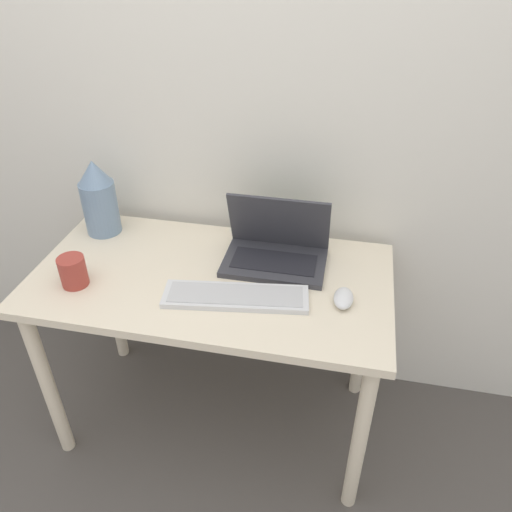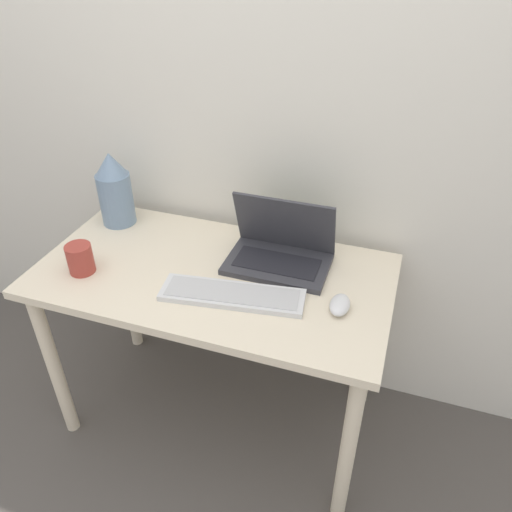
{
  "view_description": "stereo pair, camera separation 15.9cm",
  "coord_description": "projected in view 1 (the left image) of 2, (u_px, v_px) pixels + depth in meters",
  "views": [
    {
      "loc": [
        0.42,
        -0.97,
        1.73
      ],
      "look_at": [
        0.16,
        0.32,
        0.83
      ],
      "focal_mm": 35.0,
      "sensor_mm": 36.0,
      "label": 1
    },
    {
      "loc": [
        0.58,
        -0.93,
        1.73
      ],
      "look_at": [
        0.16,
        0.32,
        0.83
      ],
      "focal_mm": 35.0,
      "sensor_mm": 36.0,
      "label": 2
    }
  ],
  "objects": [
    {
      "name": "wall_back",
      "position": [
        234.0,
        87.0,
        1.69
      ],
      "size": [
        6.0,
        0.05,
        2.5
      ],
      "color": "silver",
      "rests_on": "ground_plane"
    },
    {
      "name": "vase",
      "position": [
        99.0,
        198.0,
        1.83
      ],
      "size": [
        0.13,
        0.13,
        0.29
      ],
      "color": "slate",
      "rests_on": "desk"
    },
    {
      "name": "mouse",
      "position": [
        343.0,
        298.0,
        1.54
      ],
      "size": [
        0.06,
        0.1,
        0.04
      ],
      "color": "silver",
      "rests_on": "desk"
    },
    {
      "name": "desk",
      "position": [
        212.0,
        299.0,
        1.73
      ],
      "size": [
        1.2,
        0.63,
        0.73
      ],
      "color": "beige",
      "rests_on": "ground_plane"
    },
    {
      "name": "laptop",
      "position": [
        276.0,
        248.0,
        1.72
      ],
      "size": [
        0.35,
        0.23,
        0.24
      ],
      "color": "#333338",
      "rests_on": "desk"
    },
    {
      "name": "keyboard",
      "position": [
        236.0,
        296.0,
        1.57
      ],
      "size": [
        0.47,
        0.19,
        0.02
      ],
      "color": "silver",
      "rests_on": "desk"
    },
    {
      "name": "ground_plane",
      "position": [
        197.0,
        485.0,
        1.83
      ],
      "size": [
        12.0,
        12.0,
        0.0
      ],
      "primitive_type": "plane",
      "color": "#4C4742"
    },
    {
      "name": "mug",
      "position": [
        73.0,
        271.0,
        1.61
      ],
      "size": [
        0.09,
        0.09,
        0.1
      ],
      "color": "#9E382D",
      "rests_on": "desk"
    }
  ]
}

